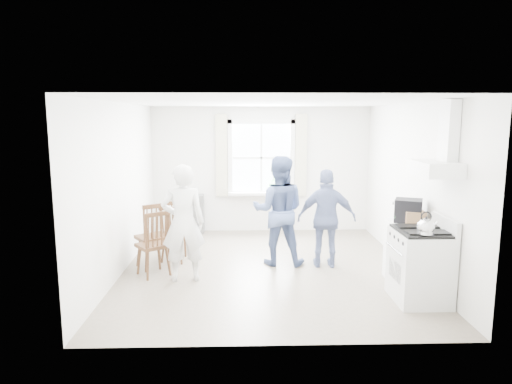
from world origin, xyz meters
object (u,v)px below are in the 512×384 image
Objects in this scene: stereo_stack at (408,211)px; windsor_chair_b at (178,222)px; windsor_chair_c at (156,237)px; low_cabinet at (406,252)px; person_mid at (279,211)px; windsor_chair_a at (155,229)px; person_right at (327,219)px; gas_stove at (420,265)px; person_left at (183,223)px.

windsor_chair_b is (-3.48, 1.45, -0.48)m from stereo_stack.
windsor_chair_c is (-3.65, 0.33, -0.44)m from stereo_stack.
low_cabinet is 0.51× the size of person_mid.
windsor_chair_a is 0.60× the size of person_mid.
windsor_chair_a is at bearing 102.81° from windsor_chair_c.
windsor_chair_a is at bearing 5.44° from person_right.
person_mid is (-1.79, 0.89, 0.44)m from low_cabinet.
gas_stove is 1.24× the size of low_cabinet.
stereo_stack is at bearing -10.69° from windsor_chair_a.
windsor_chair_c is 0.59× the size of person_left.
stereo_stack is 0.26× the size of person_mid.
low_cabinet is at bearing -4.86° from windsor_chair_c.
stereo_stack is 3.83m from windsor_chair_a.
gas_stove is 2.42× the size of stereo_stack.
windsor_chair_c is at bearing 174.85° from stereo_stack.
person_right is (2.71, 0.04, 0.14)m from windsor_chair_a.
gas_stove is at bearing 128.64° from person_right.
low_cabinet is at bearing 149.45° from person_right.
stereo_stack is 0.27× the size of person_left.
person_mid is at bearing 152.92° from stereo_stack.
gas_stove is 0.63× the size of person_mid.
person_right is (-1.02, 0.75, -0.28)m from stereo_stack.
person_mid is at bearing -7.59° from person_right.
low_cabinet is 0.94× the size of windsor_chair_b.
gas_stove is 3.30m from person_left.
gas_stove is at bearing 144.91° from person_mid.
windsor_chair_b is at bearing 71.06° from windsor_chair_a.
windsor_chair_a is 0.79m from windsor_chair_b.
gas_stove is 3.94m from windsor_chair_a.
low_cabinet is at bearing 161.22° from person_mid.
person_left is (-3.16, 0.85, 0.38)m from gas_stove.
person_left is 1.62m from person_mid.
windsor_chair_b is at bearing -85.57° from person_left.
person_right is (2.19, 0.57, -0.07)m from person_left.
windsor_chair_b is (-3.42, 2.14, 0.10)m from gas_stove.
windsor_chair_a is 1.05× the size of windsor_chair_c.
gas_stove reaches higher than windsor_chair_a.
person_left reaches higher than windsor_chair_b.
stereo_stack is 3.23m from person_left.
stereo_stack is (0.06, 0.68, 0.58)m from gas_stove.
windsor_chair_a reaches higher than low_cabinet.
windsor_chair_b is at bearing -11.50° from person_right.
low_cabinet is at bearing -22.37° from windsor_chair_b.
windsor_chair_a is 1.11× the size of windsor_chair_b.
person_left is at bearing 19.23° from person_right.
person_left is (0.26, -1.28, 0.27)m from windsor_chair_b.
gas_stove is at bearing -15.72° from windsor_chair_c.
person_right reaches higher than windsor_chair_b.
windsor_chair_a is (-3.75, 0.69, 0.20)m from low_cabinet.
person_mid is (1.44, 0.74, 0.03)m from person_left.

